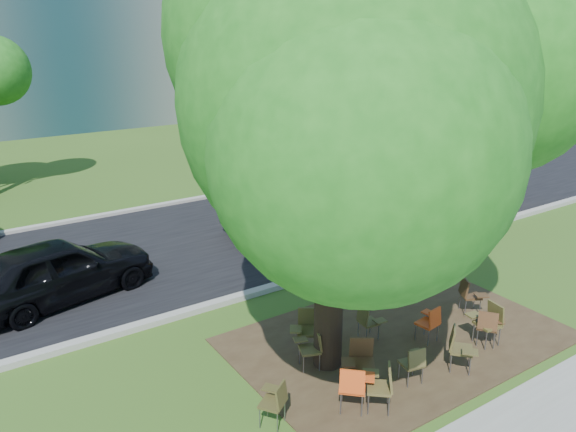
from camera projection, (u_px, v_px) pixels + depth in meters
ground at (348, 342)px, 11.96m from camera, size 160.00×160.00×0.00m
dirt_patch at (399, 338)px, 12.08m from camera, size 7.00×4.50×0.03m
asphalt_road at (205, 241)px, 17.46m from camera, size 80.00×8.00×0.04m
kerb_near at (273, 287)px, 14.30m from camera, size 80.00×0.25×0.14m
kerb_far at (156, 206)px, 20.68m from camera, size 80.00×0.25×0.14m
bg_tree_3 at (292, 57)px, 25.56m from camera, size 5.60×5.60×7.84m
bg_tree_4 at (430, 67)px, 29.19m from camera, size 5.00×5.00×6.85m
main_tree at (335, 71)px, 9.33m from camera, size 7.20×7.20×9.30m
school_bus at (391, 170)px, 19.74m from camera, size 11.23×2.97×2.72m
chair_0 at (275, 399)px, 9.33m from camera, size 0.55×0.69×0.82m
chair_1 at (354, 384)px, 9.60m from camera, size 0.80×0.63×0.93m
chair_2 at (382, 383)px, 9.68m from camera, size 0.61×0.77×0.89m
chair_3 at (360, 358)px, 10.33m from camera, size 0.82×0.65×0.96m
chair_4 at (414, 361)px, 10.41m from camera, size 0.59×0.47×0.80m
chair_5 at (459, 346)px, 10.79m from camera, size 0.61×0.77×0.90m
chair_6 at (489, 319)px, 11.71m from camera, size 0.55×0.67×0.94m
chair_7 at (489, 324)px, 11.63m from camera, size 0.72×0.57×0.85m
chair_8 at (312, 345)px, 10.90m from camera, size 0.52×0.66×0.82m
chair_9 at (307, 326)px, 11.48m from camera, size 0.79×0.62×0.93m
chair_10 at (368, 320)px, 11.88m from camera, size 0.47×0.56×0.79m
chair_11 at (430, 320)px, 11.79m from camera, size 0.56×0.55×0.84m
chair_12 at (469, 293)px, 12.95m from camera, size 0.58×0.74×0.88m
black_car at (58, 270)px, 13.58m from camera, size 4.87×2.82×1.56m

